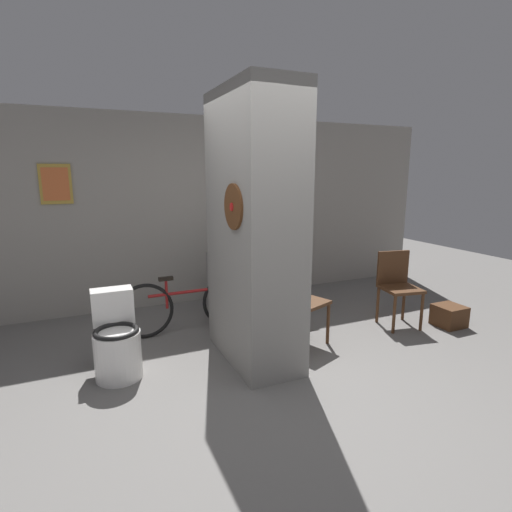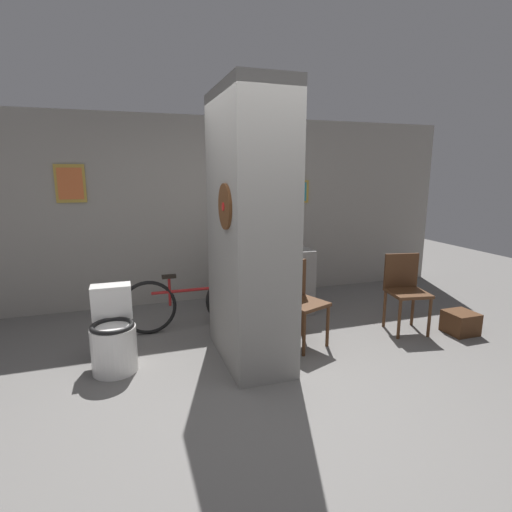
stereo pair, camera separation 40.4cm
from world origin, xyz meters
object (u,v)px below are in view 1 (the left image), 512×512
(chair_near_pillar, at_px, (300,297))
(bottle_tall, at_px, (270,240))
(toilet, at_px, (117,342))
(bicycle, at_px, (189,304))
(chair_by_doorway, at_px, (397,284))

(chair_near_pillar, relative_size, bottle_tall, 2.67)
(toilet, distance_m, bottle_tall, 2.36)
(bicycle, distance_m, bottle_tall, 1.36)
(chair_by_doorway, bearing_deg, bicycle, 171.51)
(toilet, height_order, chair_by_doorway, chair_by_doorway)
(bicycle, bearing_deg, bottle_tall, 11.48)
(toilet, xyz_separation_m, bottle_tall, (2.04, 0.98, 0.66))
(chair_near_pillar, bearing_deg, toilet, 157.75)
(chair_by_doorway, bearing_deg, toilet, -170.84)
(bicycle, xyz_separation_m, bottle_tall, (1.18, 0.24, 0.65))
(toilet, distance_m, bicycle, 1.14)
(toilet, bearing_deg, chair_near_pillar, -1.15)
(chair_by_doorway, distance_m, bottle_tall, 1.66)
(chair_by_doorway, relative_size, bottle_tall, 2.67)
(toilet, relative_size, chair_by_doorway, 0.85)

